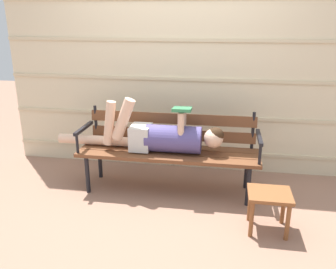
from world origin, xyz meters
The scene contains 5 objects.
ground_plane centered at (0.00, 0.00, 0.00)m, with size 12.00×12.00×0.00m, color #936B56.
house_siding centered at (0.00, 0.79, 1.28)m, with size 4.01×0.08×2.55m.
park_bench centered at (0.00, 0.20, 0.47)m, with size 1.82×0.49×0.82m.
reclining_person centered at (-0.08, 0.13, 0.59)m, with size 1.74×0.27×0.56m.
footstool centered at (0.95, -0.45, 0.28)m, with size 0.35×0.31×0.35m.
Camera 1 is at (0.55, -3.14, 1.71)m, focal length 37.54 mm.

